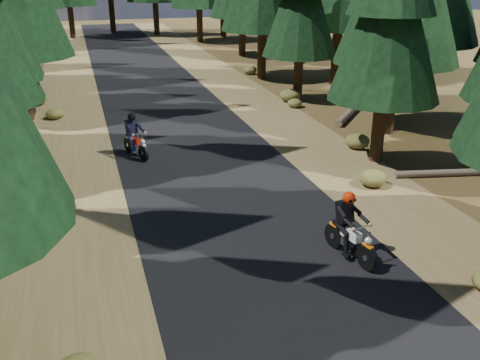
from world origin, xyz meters
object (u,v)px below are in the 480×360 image
Objects in this scene: rider_lead at (350,237)px; rider_follow at (135,143)px; log_near at (352,111)px; log_far at (450,173)px.

rider_follow is at bearing -77.20° from rider_lead.
rider_follow is at bearing 147.75° from log_near.
log_far is 1.94× the size of rider_lead.
rider_lead is 9.77m from rider_follow.
log_far is 1.99× the size of rider_follow.
log_near reaches higher than log_far.
log_near is 1.28× the size of log_far.
rider_follow reaches higher than log_near.
log_far is 6.99m from rider_lead.
log_near is at bearing 175.93° from rider_follow.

